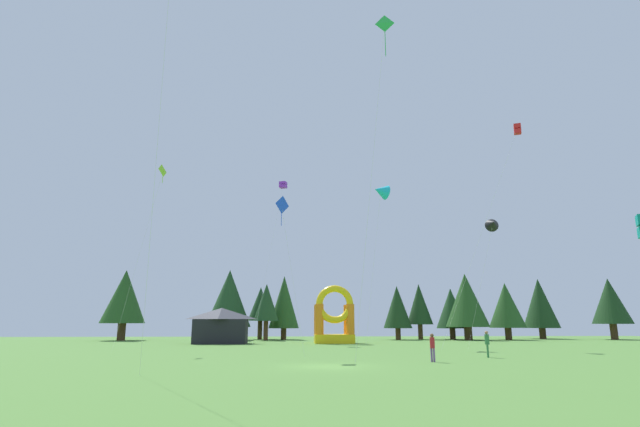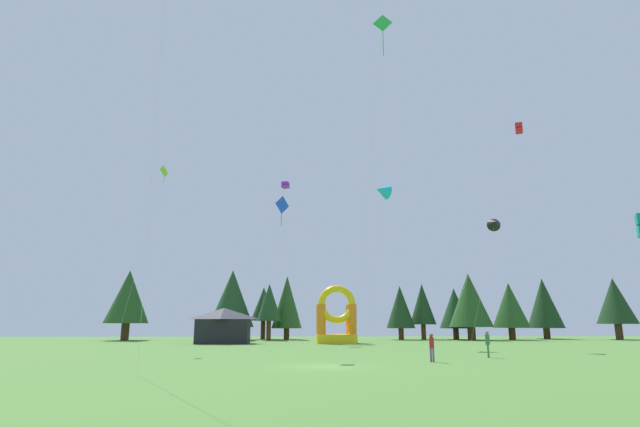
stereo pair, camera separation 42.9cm
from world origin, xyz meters
name	(u,v)px [view 2 (the right image)]	position (x,y,z in m)	size (l,w,h in m)	color
ground_plane	(327,366)	(0.00, 0.00, 0.00)	(120.00, 120.00, 0.00)	#548438
kite_blue_diamond	(281,207)	(-2.97, 7.87, 10.90)	(2.30, 0.86, 11.47)	blue
kite_cyan_delta	(382,191)	(7.46, 22.65, 16.34)	(2.47, 4.81, 17.26)	#19B7CC
kite_green_diamond	(382,28)	(3.13, -2.76, 19.19)	(2.17, 2.74, 19.95)	green
kite_purple_box	(285,185)	(-3.36, 33.69, 19.96)	(3.43, 7.93, 20.41)	purple
kite_red_box	(518,129)	(17.61, 11.24, 18.95)	(7.38, 3.47, 19.49)	red
kite_lime_diamond	(165,173)	(-14.24, 16.45, 16.09)	(3.20, 1.72, 16.72)	#8CD826
kite_black_delta	(495,223)	(17.08, 16.66, 11.61)	(3.73, 1.51, 12.31)	black
person_near_camera	(432,345)	(6.63, 2.68, 1.01)	(0.41, 0.41, 1.70)	#724C8C
person_midfield	(488,342)	(11.57, 6.37, 1.07)	(0.39, 0.39, 1.80)	#33723F
inflatable_yellow_castle	(336,321)	(2.97, 30.34, 2.50)	(4.57, 3.52, 6.65)	yellow
festival_tent	(223,326)	(-10.16, 30.24, 2.02)	(5.91, 3.74, 4.04)	black
tree_row_0	(128,297)	(-25.05, 41.41, 5.86)	(5.91, 5.91, 9.53)	#4C331E
tree_row_1	(232,298)	(-10.86, 42.29, 5.70)	(6.30, 6.30, 9.70)	#4C331E
tree_row_2	(264,304)	(-6.63, 45.87, 5.03)	(3.71, 3.71, 7.54)	#4C331E
tree_row_3	(269,303)	(-5.53, 40.94, 5.07)	(3.49, 3.49, 7.66)	#4C331E
tree_row_4	(287,302)	(-3.12, 43.76, 5.27)	(4.35, 4.35, 9.02)	#4C331E
tree_row_5	(400,307)	(13.06, 42.08, 4.54)	(4.04, 4.04, 7.54)	#4C331E
tree_row_6	(422,304)	(16.59, 43.27, 4.97)	(3.75, 3.75, 7.91)	#4C331E
tree_row_7	(455,308)	(21.33, 43.36, 4.40)	(4.52, 4.52, 7.31)	#4C331E
tree_row_8	(469,300)	(22.56, 40.36, 5.45)	(6.01, 6.01, 9.19)	#4C331E
tree_row_9	(510,305)	(28.42, 40.67, 4.76)	(5.05, 5.05, 7.91)	#4C331E
tree_row_10	(544,303)	(35.47, 44.75, 5.21)	(5.23, 5.23, 8.90)	#4C331E
tree_row_11	(615,301)	(44.14, 41.13, 5.40)	(5.38, 5.38, 8.69)	#4C331E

